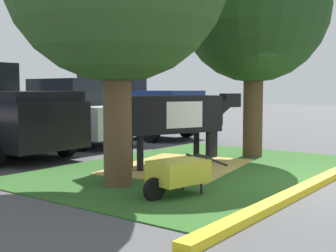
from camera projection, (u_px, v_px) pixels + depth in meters
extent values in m
plane|color=#4C4C4F|center=(300.00, 183.00, 8.27)|extent=(80.00, 80.00, 0.00)
cube|color=#2D5B23|center=(195.00, 168.00, 9.68)|extent=(7.40, 5.04, 0.02)
cube|color=yellow|center=(319.00, 181.00, 8.08)|extent=(8.60, 0.24, 0.12)
cube|color=tan|center=(179.00, 167.00, 9.81)|extent=(3.57, 2.92, 0.04)
cylinder|color=brown|center=(118.00, 118.00, 7.87)|extent=(0.50, 0.50, 2.41)
cylinder|color=#4C3823|center=(253.00, 109.00, 11.24)|extent=(0.48, 0.48, 2.42)
sphere|color=#23471E|center=(254.00, 8.00, 11.04)|extent=(3.65, 3.65, 3.65)
cube|color=black|center=(170.00, 114.00, 9.79)|extent=(2.39, 1.52, 0.80)
cube|color=white|center=(176.00, 114.00, 9.87)|extent=(1.11, 1.01, 0.56)
cylinder|color=black|center=(219.00, 108.00, 10.46)|extent=(0.71, 0.54, 0.58)
cube|color=black|center=(230.00, 100.00, 10.61)|extent=(0.51, 0.41, 0.32)
cube|color=white|center=(237.00, 102.00, 10.71)|extent=(0.19, 0.23, 0.20)
cylinder|color=black|center=(196.00, 146.00, 10.50)|extent=(0.14, 0.14, 0.77)
cylinder|color=black|center=(209.00, 149.00, 10.08)|extent=(0.14, 0.14, 0.77)
cylinder|color=black|center=(130.00, 151.00, 9.62)|extent=(0.14, 0.14, 0.77)
cylinder|color=black|center=(140.00, 154.00, 9.20)|extent=(0.14, 0.14, 0.77)
cylinder|color=black|center=(120.00, 128.00, 9.20)|extent=(0.06, 0.06, 0.70)
ellipsoid|color=black|center=(197.00, 167.00, 8.49)|extent=(1.19, 0.80, 0.48)
cube|color=black|center=(205.00, 161.00, 9.05)|extent=(0.33, 0.28, 0.22)
cube|color=silver|center=(206.00, 161.00, 9.17)|extent=(0.09, 0.11, 0.16)
cylinder|color=black|center=(193.00, 173.00, 8.89)|extent=(0.36, 0.20, 0.10)
cylinder|color=black|center=(212.00, 142.00, 11.18)|extent=(0.26, 0.26, 0.79)
cylinder|color=black|center=(212.00, 116.00, 11.12)|extent=(0.34, 0.34, 0.54)
sphere|color=beige|center=(213.00, 100.00, 11.09)|extent=(0.21, 0.21, 0.21)
cylinder|color=black|center=(221.00, 115.00, 11.04)|extent=(0.09, 0.09, 0.51)
cylinder|color=black|center=(204.00, 114.00, 11.21)|extent=(0.09, 0.09, 0.51)
cube|color=gold|center=(178.00, 171.00, 7.19)|extent=(1.01, 0.77, 0.36)
cylinder|color=black|center=(154.00, 190.00, 6.88)|extent=(0.37, 0.17, 0.36)
cylinder|color=black|center=(201.00, 188.00, 7.24)|extent=(0.04, 0.04, 0.24)
cylinder|color=black|center=(183.00, 184.00, 7.57)|extent=(0.04, 0.04, 0.24)
cylinder|color=black|center=(216.00, 161.00, 7.44)|extent=(0.53, 0.15, 0.23)
cylinder|color=black|center=(198.00, 158.00, 7.77)|extent=(0.53, 0.15, 0.23)
cube|color=black|center=(18.00, 96.00, 10.89)|extent=(1.95, 2.73, 0.24)
cylinder|color=black|center=(66.00, 144.00, 11.45)|extent=(0.23, 0.64, 0.64)
cube|color=silver|center=(70.00, 120.00, 13.91)|extent=(1.88, 4.43, 0.90)
cube|color=black|center=(69.00, 92.00, 13.84)|extent=(1.62, 2.23, 0.80)
cylinder|color=black|center=(18.00, 134.00, 14.11)|extent=(0.23, 0.64, 0.64)
cylinder|color=black|center=(63.00, 130.00, 15.53)|extent=(0.23, 0.64, 0.64)
cylinder|color=black|center=(79.00, 140.00, 12.36)|extent=(0.23, 0.64, 0.64)
cylinder|color=black|center=(124.00, 135.00, 13.78)|extent=(0.23, 0.64, 0.64)
cube|color=navy|center=(131.00, 112.00, 16.26)|extent=(2.09, 5.43, 1.10)
cube|color=black|center=(112.00, 83.00, 16.75)|extent=(1.87, 1.83, 1.00)
cube|color=navy|center=(157.00, 94.00, 15.46)|extent=(1.95, 2.73, 0.24)
cylinder|color=black|center=(78.00, 127.00, 16.59)|extent=(0.23, 0.64, 0.64)
cylinder|color=black|center=(116.00, 124.00, 18.17)|extent=(0.23, 0.64, 0.64)
cylinder|color=black|center=(151.00, 133.00, 14.45)|extent=(0.23, 0.64, 0.64)
cylinder|color=black|center=(187.00, 128.00, 16.02)|extent=(0.23, 0.64, 0.64)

